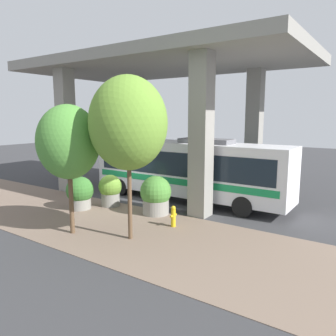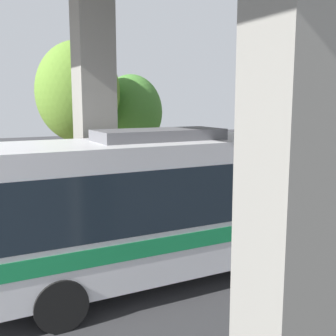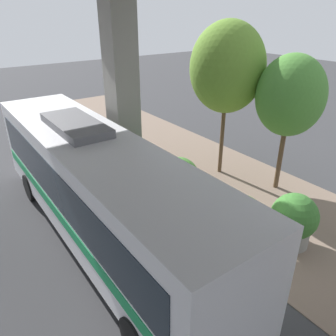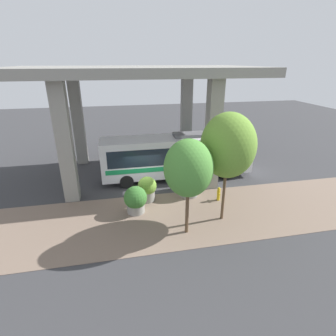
{
  "view_description": "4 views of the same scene",
  "coord_description": "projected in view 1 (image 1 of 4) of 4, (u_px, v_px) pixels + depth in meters",
  "views": [
    {
      "loc": [
        -12.93,
        -12.13,
        4.76
      ],
      "look_at": [
        0.39,
        -3.02,
        2.17
      ],
      "focal_mm": 35.0,
      "sensor_mm": 36.0,
      "label": 1
    },
    {
      "loc": [
        10.97,
        -8.16,
        4.17
      ],
      "look_at": [
        -0.75,
        -2.04,
        2.06
      ],
      "focal_mm": 45.0,
      "sensor_mm": 36.0,
      "label": 2
    },
    {
      "loc": [
        5.78,
        5.17,
        6.55
      ],
      "look_at": [
        -0.68,
        -3.77,
        1.15
      ],
      "focal_mm": 35.0,
      "sensor_mm": 36.0,
      "label": 3
    },
    {
      "loc": [
        -15.94,
        1.63,
        8.59
      ],
      "look_at": [
        0.57,
        -1.69,
        1.68
      ],
      "focal_mm": 28.0,
      "sensor_mm": 36.0,
      "label": 4
    }
  ],
  "objects": [
    {
      "name": "planter_middle",
      "position": [
        156.0,
        195.0,
        15.86
      ],
      "size": [
        1.51,
        1.51,
        1.9
      ],
      "color": "gray",
      "rests_on": "ground"
    },
    {
      "name": "ground_plane",
      "position": [
        119.0,
        203.0,
        18.06
      ],
      "size": [
        80.0,
        80.0,
        0.0
      ],
      "primitive_type": "plane",
      "color": "#38383A",
      "rests_on": "ground"
    },
    {
      "name": "overpass",
      "position": [
        161.0,
        77.0,
        20.19
      ],
      "size": [
        9.4,
        17.62,
        8.22
      ],
      "color": "gray",
      "rests_on": "ground"
    },
    {
      "name": "planter_front",
      "position": [
        80.0,
        193.0,
        16.75
      ],
      "size": [
        1.39,
        1.39,
        1.7
      ],
      "color": "gray",
      "rests_on": "ground"
    },
    {
      "name": "street_tree_far",
      "position": [
        68.0,
        142.0,
        12.81
      ],
      "size": [
        2.45,
        2.45,
        5.21
      ],
      "color": "brown",
      "rests_on": "ground"
    },
    {
      "name": "bus",
      "position": [
        187.0,
        167.0,
        18.25
      ],
      "size": [
        2.53,
        11.49,
        3.55
      ],
      "color": "silver",
      "rests_on": "ground"
    },
    {
      "name": "fire_hydrant",
      "position": [
        173.0,
        216.0,
        14.08
      ],
      "size": [
        0.43,
        0.21,
        0.95
      ],
      "color": "gold",
      "rests_on": "ground"
    },
    {
      "name": "planter_back",
      "position": [
        110.0,
        190.0,
        17.32
      ],
      "size": [
        1.23,
        1.23,
        1.68
      ],
      "color": "gray",
      "rests_on": "ground"
    },
    {
      "name": "sidewalk_strip",
      "position": [
        76.0,
        216.0,
        15.61
      ],
      "size": [
        6.0,
        40.0,
        0.02
      ],
      "color": "#7A6656",
      "rests_on": "ground"
    },
    {
      "name": "street_tree_near",
      "position": [
        128.0,
        123.0,
        12.07
      ],
      "size": [
        2.92,
        2.92,
        6.24
      ],
      "color": "brown",
      "rests_on": "ground"
    }
  ]
}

